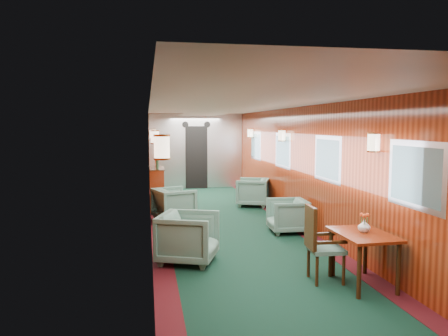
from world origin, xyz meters
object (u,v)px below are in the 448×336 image
credenza (157,188)px  armchair_left_far (174,204)px  armchair_left_near (188,237)px  armchair_right_far (252,192)px  side_chair (319,241)px  dining_table (363,241)px  armchair_right_near (287,216)px

credenza → armchair_left_far: (0.34, -1.42, -0.16)m
armchair_left_near → armchair_right_far: size_ratio=1.06×
side_chair → armchair_left_near: (-1.59, 1.09, -0.17)m
credenza → armchair_right_far: size_ratio=1.65×
dining_table → armchair_right_far: (-0.07, 5.58, -0.22)m
credenza → armchair_left_near: 4.33m
armchair_right_far → side_chair: bearing=16.5°
side_chair → armchair_right_far: bearing=89.0°
armchair_left_far → armchair_right_near: size_ratio=1.10×
dining_table → armchair_right_near: 2.83m
dining_table → side_chair: (-0.49, 0.24, -0.03)m
armchair_right_far → armchair_left_far: bearing=-35.5°
armchair_left_near → credenza: bearing=25.6°
dining_table → credenza: bearing=112.6°
armchair_left_near → armchair_right_near: armchair_left_near is taller
credenza → armchair_right_near: credenza is taller
dining_table → side_chair: side_chair is taller
armchair_right_near → armchair_right_far: size_ratio=0.91×
side_chair → armchair_left_near: 1.94m
armchair_left_near → armchair_left_far: 2.90m
armchair_right_near → armchair_right_far: 2.76m
credenza → armchair_left_near: credenza is taller
armchair_left_near → armchair_right_far: armchair_left_near is taller
side_chair → armchair_right_near: (0.43, 2.58, -0.22)m
armchair_left_far → dining_table: bearing=-174.1°
armchair_left_near → armchair_left_far: size_ratio=1.06×
credenza → armchair_right_far: (2.38, -0.07, -0.16)m
armchair_left_near → side_chair: bearing=-103.7°
dining_table → armchair_right_near: bearing=90.4°
armchair_left_far → armchair_right_far: same height
dining_table → armchair_right_far: 5.58m
side_chair → armchair_right_far: 5.36m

